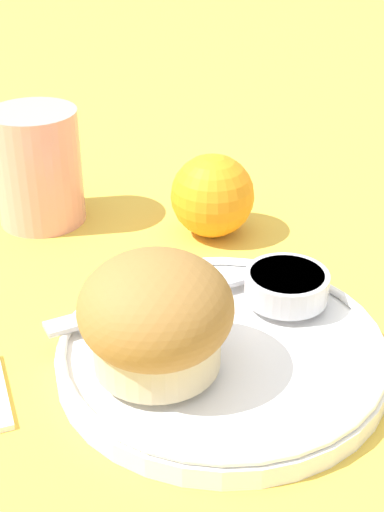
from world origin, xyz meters
TOP-DOWN VIEW (x-y plane):
  - ground_plane at (0.00, 0.00)m, footprint 3.00×3.00m
  - plate at (0.01, -0.02)m, footprint 0.21×0.21m
  - muffin at (-0.04, -0.02)m, footprint 0.09×0.09m
  - cream_ramekin at (0.07, 0.01)m, footprint 0.06×0.06m
  - berry_pair at (-0.01, 0.04)m, footprint 0.03×0.02m
  - butter_knife at (0.00, 0.04)m, footprint 0.19×0.04m
  - orange_fruit at (0.07, 0.15)m, footprint 0.07×0.07m
  - juice_glass at (-0.06, 0.23)m, footprint 0.08×0.08m

SIDE VIEW (x-z plane):
  - ground_plane at x=0.00m, z-range 0.00..0.00m
  - plate at x=0.01m, z-range 0.00..0.02m
  - butter_knife at x=0.00m, z-range 0.02..0.02m
  - berry_pair at x=-0.01m, z-range 0.02..0.04m
  - cream_ramekin at x=0.07m, z-range 0.02..0.04m
  - orange_fruit at x=0.07m, z-range 0.00..0.07m
  - juice_glass at x=-0.06m, z-range 0.00..0.10m
  - muffin at x=-0.04m, z-range 0.02..0.09m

